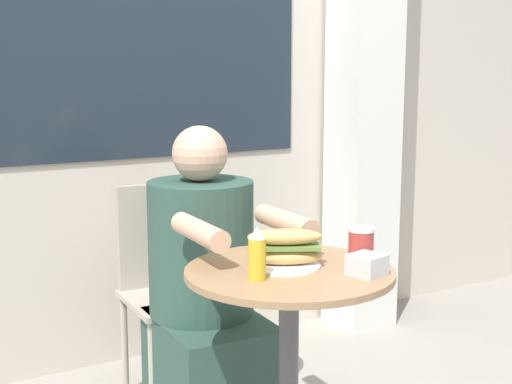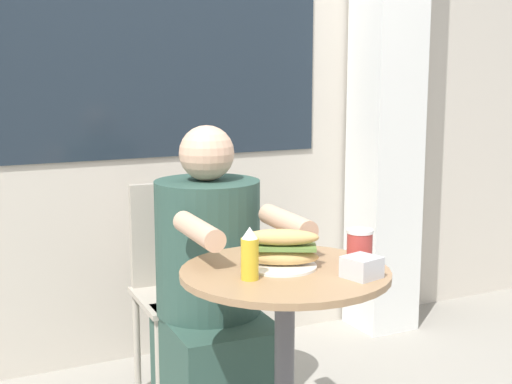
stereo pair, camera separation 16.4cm
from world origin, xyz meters
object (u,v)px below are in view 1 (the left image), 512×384
(seated_diner, at_px, (206,307))
(sandwich_on_plate, at_px, (285,250))
(cafe_table, at_px, (289,337))
(drink_cup, at_px, (361,245))
(condiment_bottle, at_px, (257,254))
(diner_chair, at_px, (168,273))

(seated_diner, distance_m, sandwich_on_plate, 0.58)
(cafe_table, distance_m, sandwich_on_plate, 0.26)
(drink_cup, distance_m, condiment_bottle, 0.36)
(cafe_table, bearing_deg, sandwich_on_plate, 88.58)
(sandwich_on_plate, height_order, condiment_bottle, condiment_bottle)
(cafe_table, xyz_separation_m, sandwich_on_plate, (0.00, 0.02, 0.26))
(seated_diner, bearing_deg, drink_cup, 116.89)
(diner_chair, height_order, sandwich_on_plate, diner_chair)
(diner_chair, xyz_separation_m, condiment_bottle, (-0.12, -0.90, 0.30))
(diner_chair, relative_size, sandwich_on_plate, 3.81)
(drink_cup, relative_size, condiment_bottle, 0.71)
(cafe_table, relative_size, sandwich_on_plate, 3.26)
(condiment_bottle, bearing_deg, cafe_table, 17.46)
(cafe_table, bearing_deg, diner_chair, 90.92)
(seated_diner, bearing_deg, sandwich_on_plate, 95.17)
(cafe_table, height_order, condiment_bottle, condiment_bottle)
(seated_diner, distance_m, drink_cup, 0.68)
(drink_cup, bearing_deg, seated_diner, 114.17)
(condiment_bottle, bearing_deg, drink_cup, -0.61)
(sandwich_on_plate, xyz_separation_m, drink_cup, (0.23, -0.07, 0.00))
(sandwich_on_plate, bearing_deg, condiment_bottle, -153.67)
(diner_chair, height_order, condiment_bottle, condiment_bottle)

